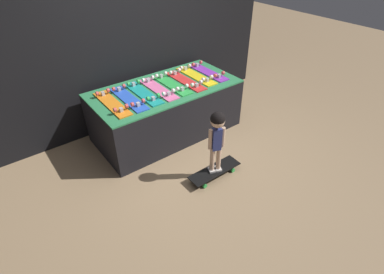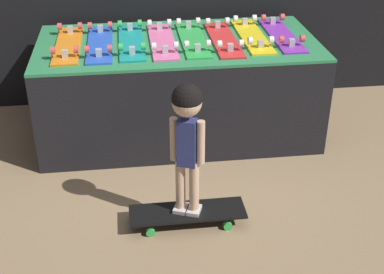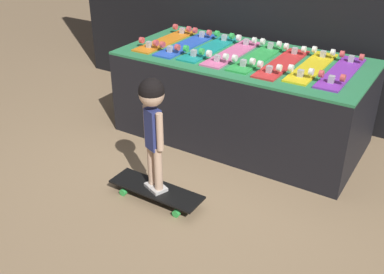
{
  "view_description": "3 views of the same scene",
  "coord_description": "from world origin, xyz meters",
  "px_view_note": "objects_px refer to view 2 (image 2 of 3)",
  "views": [
    {
      "loc": [
        -1.99,
        -2.65,
        2.58
      ],
      "look_at": [
        -0.13,
        -0.22,
        0.4
      ],
      "focal_mm": 28.0,
      "sensor_mm": 36.0,
      "label": 1
    },
    {
      "loc": [
        -0.38,
        -3.17,
        2.05
      ],
      "look_at": [
        -0.01,
        -0.33,
        0.44
      ],
      "focal_mm": 50.0,
      "sensor_mm": 36.0,
      "label": 2
    },
    {
      "loc": [
        1.53,
        -2.68,
        1.93
      ],
      "look_at": [
        0.04,
        -0.31,
        0.4
      ],
      "focal_mm": 42.0,
      "sensor_mm": 36.0,
      "label": 3
    }
  ],
  "objects_px": {
    "skateboard_pink_on_rack": "(162,40)",
    "skateboard_green_on_rack": "(193,38)",
    "skateboard_on_floor": "(187,213)",
    "skateboard_red_on_rack": "(223,38)",
    "child": "(187,126)",
    "skateboard_orange_on_rack": "(68,44)",
    "skateboard_teal_on_rack": "(131,41)",
    "skateboard_yellow_on_rack": "(252,35)",
    "skateboard_purple_on_rack": "(281,34)",
    "skateboard_blue_on_rack": "(100,43)"
  },
  "relations": [
    {
      "from": "skateboard_pink_on_rack",
      "to": "skateboard_green_on_rack",
      "type": "relative_size",
      "value": 1.0
    },
    {
      "from": "skateboard_on_floor",
      "to": "skateboard_green_on_rack",
      "type": "bearing_deg",
      "value": 81.09
    },
    {
      "from": "skateboard_red_on_rack",
      "to": "child",
      "type": "bearing_deg",
      "value": -109.5
    },
    {
      "from": "skateboard_orange_on_rack",
      "to": "skateboard_on_floor",
      "type": "distance_m",
      "value": 1.54
    },
    {
      "from": "skateboard_teal_on_rack",
      "to": "skateboard_on_floor",
      "type": "xyz_separation_m",
      "value": [
        0.26,
        -1.19,
        -0.68
      ]
    },
    {
      "from": "skateboard_yellow_on_rack",
      "to": "skateboard_purple_on_rack",
      "type": "xyz_separation_m",
      "value": [
        0.23,
        -0.0,
        0.0
      ]
    },
    {
      "from": "skateboard_blue_on_rack",
      "to": "skateboard_green_on_rack",
      "type": "bearing_deg",
      "value": 1.03
    },
    {
      "from": "skateboard_pink_on_rack",
      "to": "skateboard_blue_on_rack",
      "type": "bearing_deg",
      "value": -179.54
    },
    {
      "from": "skateboard_red_on_rack",
      "to": "child",
      "type": "height_order",
      "value": "child"
    },
    {
      "from": "skateboard_red_on_rack",
      "to": "skateboard_on_floor",
      "type": "bearing_deg",
      "value": -109.5
    },
    {
      "from": "child",
      "to": "skateboard_green_on_rack",
      "type": "bearing_deg",
      "value": 102.41
    },
    {
      "from": "skateboard_on_floor",
      "to": "skateboard_yellow_on_rack",
      "type": "bearing_deg",
      "value": 62.14
    },
    {
      "from": "skateboard_on_floor",
      "to": "child",
      "type": "relative_size",
      "value": 0.84
    },
    {
      "from": "skateboard_pink_on_rack",
      "to": "skateboard_orange_on_rack",
      "type": "bearing_deg",
      "value": 179.63
    },
    {
      "from": "skateboard_orange_on_rack",
      "to": "skateboard_blue_on_rack",
      "type": "height_order",
      "value": "same"
    },
    {
      "from": "skateboard_blue_on_rack",
      "to": "child",
      "type": "bearing_deg",
      "value": -67.34
    },
    {
      "from": "skateboard_red_on_rack",
      "to": "skateboard_green_on_rack",
      "type": "bearing_deg",
      "value": 173.75
    },
    {
      "from": "skateboard_teal_on_rack",
      "to": "skateboard_pink_on_rack",
      "type": "height_order",
      "value": "same"
    },
    {
      "from": "skateboard_green_on_rack",
      "to": "skateboard_purple_on_rack",
      "type": "bearing_deg",
      "value": 1.54
    },
    {
      "from": "skateboard_green_on_rack",
      "to": "skateboard_on_floor",
      "type": "xyz_separation_m",
      "value": [
        -0.19,
        -1.19,
        -0.68
      ]
    },
    {
      "from": "skateboard_green_on_rack",
      "to": "skateboard_red_on_rack",
      "type": "bearing_deg",
      "value": -6.25
    },
    {
      "from": "skateboard_orange_on_rack",
      "to": "skateboard_blue_on_rack",
      "type": "relative_size",
      "value": 1.0
    },
    {
      "from": "skateboard_yellow_on_rack",
      "to": "skateboard_on_floor",
      "type": "xyz_separation_m",
      "value": [
        -0.64,
        -1.2,
        -0.68
      ]
    },
    {
      "from": "skateboard_on_floor",
      "to": "child",
      "type": "bearing_deg",
      "value": -90.0
    },
    {
      "from": "skateboard_pink_on_rack",
      "to": "skateboard_purple_on_rack",
      "type": "relative_size",
      "value": 1.0
    },
    {
      "from": "skateboard_teal_on_rack",
      "to": "skateboard_red_on_rack",
      "type": "relative_size",
      "value": 1.0
    },
    {
      "from": "skateboard_pink_on_rack",
      "to": "skateboard_red_on_rack",
      "type": "xyz_separation_m",
      "value": [
        0.45,
        -0.02,
        0.0
      ]
    },
    {
      "from": "skateboard_orange_on_rack",
      "to": "skateboard_green_on_rack",
      "type": "xyz_separation_m",
      "value": [
        0.9,
        0.0,
        0.0
      ]
    },
    {
      "from": "skateboard_teal_on_rack",
      "to": "child",
      "type": "height_order",
      "value": "child"
    },
    {
      "from": "skateboard_teal_on_rack",
      "to": "skateboard_yellow_on_rack",
      "type": "xyz_separation_m",
      "value": [
        0.9,
        0.02,
        0.0
      ]
    },
    {
      "from": "skateboard_pink_on_rack",
      "to": "child",
      "type": "height_order",
      "value": "child"
    },
    {
      "from": "child",
      "to": "skateboard_blue_on_rack",
      "type": "bearing_deg",
      "value": 133.98
    },
    {
      "from": "skateboard_on_floor",
      "to": "child",
      "type": "xyz_separation_m",
      "value": [
        0.0,
        -0.0,
        0.6
      ]
    },
    {
      "from": "skateboard_orange_on_rack",
      "to": "skateboard_green_on_rack",
      "type": "distance_m",
      "value": 0.9
    },
    {
      "from": "skateboard_green_on_rack",
      "to": "skateboard_blue_on_rack",
      "type": "bearing_deg",
      "value": -178.97
    },
    {
      "from": "skateboard_blue_on_rack",
      "to": "skateboard_on_floor",
      "type": "distance_m",
      "value": 1.44
    },
    {
      "from": "skateboard_yellow_on_rack",
      "to": "skateboard_blue_on_rack",
      "type": "bearing_deg",
      "value": -178.45
    },
    {
      "from": "skateboard_red_on_rack",
      "to": "skateboard_yellow_on_rack",
      "type": "relative_size",
      "value": 1.0
    },
    {
      "from": "skateboard_pink_on_rack",
      "to": "skateboard_red_on_rack",
      "type": "height_order",
      "value": "same"
    },
    {
      "from": "skateboard_purple_on_rack",
      "to": "child",
      "type": "distance_m",
      "value": 1.48
    },
    {
      "from": "skateboard_on_floor",
      "to": "skateboard_pink_on_rack",
      "type": "bearing_deg",
      "value": 91.92
    },
    {
      "from": "skateboard_green_on_rack",
      "to": "skateboard_yellow_on_rack",
      "type": "bearing_deg",
      "value": 2.32
    },
    {
      "from": "skateboard_red_on_rack",
      "to": "skateboard_purple_on_rack",
      "type": "distance_m",
      "value": 0.45
    },
    {
      "from": "skateboard_green_on_rack",
      "to": "child",
      "type": "relative_size",
      "value": 0.95
    },
    {
      "from": "skateboard_purple_on_rack",
      "to": "skateboard_yellow_on_rack",
      "type": "bearing_deg",
      "value": 179.98
    },
    {
      "from": "skateboard_orange_on_rack",
      "to": "skateboard_teal_on_rack",
      "type": "distance_m",
      "value": 0.45
    },
    {
      "from": "child",
      "to": "skateboard_orange_on_rack",
      "type": "bearing_deg",
      "value": 142.51
    },
    {
      "from": "skateboard_teal_on_rack",
      "to": "skateboard_green_on_rack",
      "type": "bearing_deg",
      "value": -0.4
    },
    {
      "from": "skateboard_yellow_on_rack",
      "to": "skateboard_on_floor",
      "type": "height_order",
      "value": "skateboard_yellow_on_rack"
    },
    {
      "from": "skateboard_teal_on_rack",
      "to": "child",
      "type": "bearing_deg",
      "value": -77.45
    }
  ]
}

